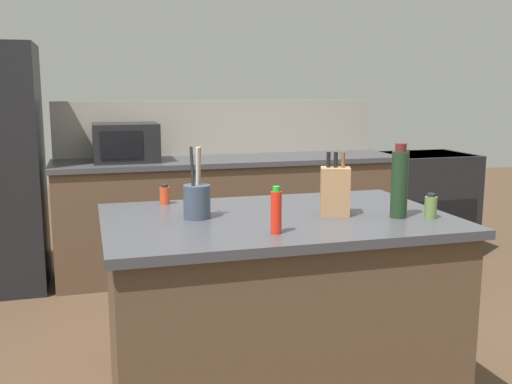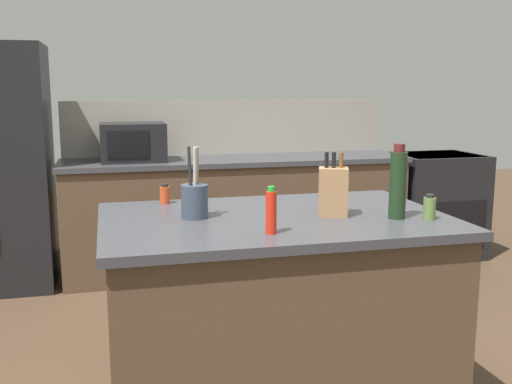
{
  "view_description": "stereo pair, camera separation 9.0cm",
  "coord_description": "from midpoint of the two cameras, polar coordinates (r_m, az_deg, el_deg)",
  "views": [
    {
      "loc": [
        -0.82,
        -2.53,
        1.52
      ],
      "look_at": [
        0.0,
        0.35,
        0.99
      ],
      "focal_mm": 42.0,
      "sensor_mm": 36.0,
      "label": 1
    },
    {
      "loc": [
        -0.73,
        -2.55,
        1.52
      ],
      "look_at": [
        0.0,
        0.35,
        0.99
      ],
      "focal_mm": 42.0,
      "sensor_mm": 36.0,
      "label": 2
    }
  ],
  "objects": [
    {
      "name": "back_counter_run",
      "position": [
        4.97,
        -1.32,
        -2.11
      ],
      "size": [
        2.82,
        0.66,
        0.94
      ],
      "color": "#4C3828",
      "rests_on": "ground_plane"
    },
    {
      "name": "hot_sauce_bottle",
      "position": [
        2.38,
        2.54,
        -1.87
      ],
      "size": [
        0.04,
        0.04,
        0.19
      ],
      "color": "red",
      "rests_on": "kitchen_island"
    },
    {
      "name": "spice_jar_paprika",
      "position": [
        3.02,
        -7.83,
        -0.24
      ],
      "size": [
        0.05,
        0.05,
        0.1
      ],
      "color": "#B73D1E",
      "rests_on": "kitchen_island"
    },
    {
      "name": "utensil_crock",
      "position": [
        2.67,
        -4.92,
        -0.74
      ],
      "size": [
        0.12,
        0.12,
        0.32
      ],
      "color": "#333D4C",
      "rests_on": "kitchen_island"
    },
    {
      "name": "spice_jar_oregano",
      "position": [
        2.76,
        17.1,
        -1.45
      ],
      "size": [
        0.05,
        0.05,
        0.11
      ],
      "color": "#567038",
      "rests_on": "kitchen_island"
    },
    {
      "name": "wine_bottle",
      "position": [
        2.72,
        14.29,
        0.77
      ],
      "size": [
        0.08,
        0.08,
        0.33
      ],
      "color": "black",
      "rests_on": "kitchen_island"
    },
    {
      "name": "knife_block",
      "position": [
        2.73,
        8.3,
        0.07
      ],
      "size": [
        0.16,
        0.14,
        0.29
      ],
      "rotation": [
        0.0,
        0.0,
        -0.34
      ],
      "color": "#936B47",
      "rests_on": "kitchen_island"
    },
    {
      "name": "kitchen_island",
      "position": [
        2.86,
        2.67,
        -11.5
      ],
      "size": [
        1.56,
        1.01,
        0.94
      ],
      "color": "#4C3828",
      "rests_on": "ground_plane"
    },
    {
      "name": "microwave",
      "position": [
        4.77,
        -11.1,
        4.68
      ],
      "size": [
        0.5,
        0.39,
        0.3
      ],
      "color": "black",
      "rests_on": "back_counter_run"
    },
    {
      "name": "wall_backsplash",
      "position": [
        5.18,
        -2.12,
        6.19
      ],
      "size": [
        2.78,
        0.03,
        0.46
      ],
      "primitive_type": "cube",
      "color": "gray",
      "rests_on": "back_counter_run"
    },
    {
      "name": "range_oven",
      "position": [
        5.66,
        17.07,
        -1.11
      ],
      "size": [
        0.76,
        0.65,
        0.92
      ],
      "color": "black",
      "rests_on": "ground_plane"
    }
  ]
}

